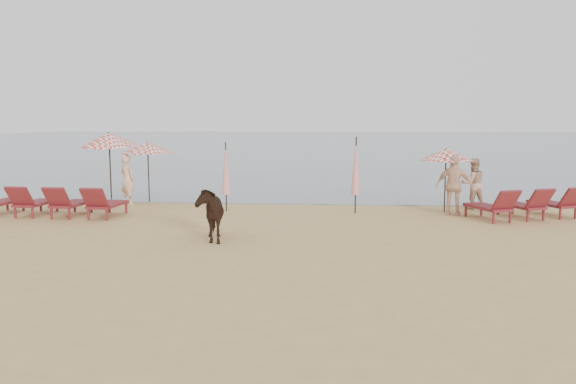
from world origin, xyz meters
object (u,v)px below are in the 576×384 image
object	(u,v)px
lounger_cluster_right	(526,204)
umbrella_open_left_a	(148,148)
umbrella_closed_right	(356,166)
beachgoer_right_b	(454,185)
umbrella_open_left_b	(109,139)
beachgoer_right_a	(473,184)
beachgoer_left	(127,180)
lounger_cluster_left	(49,201)
cow	(209,213)
umbrella_open_right	(446,155)
umbrella_closed_left	(226,169)

from	to	relation	value
lounger_cluster_right	umbrella_open_left_a	distance (m)	13.38
umbrella_closed_right	beachgoer_right_b	bearing A→B (deg)	-3.10
lounger_cluster_right	umbrella_open_left_b	world-z (taller)	umbrella_open_left_b
umbrella_open_left_a	beachgoer_right_a	bearing A→B (deg)	19.68
umbrella_closed_right	beachgoer_right_a	distance (m)	4.36
umbrella_open_left_a	beachgoer_right_b	distance (m)	11.16
umbrella_closed_right	beachgoer_left	distance (m)	8.44
lounger_cluster_right	umbrella_closed_right	distance (m)	5.45
umbrella_open_left_b	umbrella_closed_right	distance (m)	9.91
lounger_cluster_left	lounger_cluster_right	bearing A→B (deg)	6.78
cow	beachgoer_right_a	bearing A→B (deg)	19.65
umbrella_open_right	beachgoer_right_b	world-z (taller)	umbrella_open_right
umbrella_closed_right	cow	xyz separation A→B (m)	(-3.93, -4.62, -0.85)
umbrella_open_left_b	beachgoer_right_a	world-z (taller)	umbrella_open_left_b
lounger_cluster_right	umbrella_open_right	xyz separation A→B (m)	(-2.27, 1.22, 1.45)
umbrella_open_left_a	lounger_cluster_left	bearing A→B (deg)	-98.05
lounger_cluster_right	beachgoer_right_b	world-z (taller)	beachgoer_right_b
umbrella_open_right	umbrella_closed_right	bearing A→B (deg)	165.08
umbrella_closed_left	umbrella_closed_right	size ratio (longest dim) A/B	0.93
lounger_cluster_left	cow	size ratio (longest dim) A/B	2.70
beachgoer_left	umbrella_closed_left	bearing A→B (deg)	-168.12
umbrella_open_right	beachgoer_right_a	xyz separation A→B (m)	(1.10, 0.73, -1.05)
beachgoer_left	umbrella_closed_right	bearing A→B (deg)	-159.68
umbrella_open_left_a	beachgoer_right_a	world-z (taller)	umbrella_open_left_a
beachgoer_right_a	umbrella_closed_right	bearing A→B (deg)	5.41
lounger_cluster_left	umbrella_closed_right	xyz separation A→B (m)	(9.83, 1.49, 1.08)
umbrella_closed_right	beachgoer_right_a	xyz separation A→B (m)	(4.12, 1.26, -0.68)
lounger_cluster_right	umbrella_open_left_b	xyz separation A→B (m)	(-14.79, 3.42, 1.86)
umbrella_open_right	beachgoer_left	bearing A→B (deg)	151.08
umbrella_open_left_b	umbrella_closed_right	xyz separation A→B (m)	(9.50, -2.72, -0.78)
beachgoer_left	beachgoer_right_a	bearing A→B (deg)	-150.88
umbrella_closed_left	lounger_cluster_right	bearing A→B (deg)	-4.68
umbrella_open_left_a	beachgoer_right_a	xyz separation A→B (m)	(11.83, -0.73, -1.18)
umbrella_closed_left	cow	bearing A→B (deg)	-84.53
umbrella_open_left_b	beachgoer_right_a	size ratio (longest dim) A/B	1.53
umbrella_closed_right	beachgoer_left	xyz separation A→B (m)	(-8.30, 1.35, -0.65)
beachgoer_right_a	umbrella_open_left_b	bearing A→B (deg)	-17.71
umbrella_open_right	umbrella_closed_left	distance (m)	7.43
umbrella_open_left_a	cow	size ratio (longest dim) A/B	1.36
umbrella_open_left_a	beachgoer_left	xyz separation A→B (m)	(-0.59, -0.64, -1.15)
umbrella_closed_left	cow	size ratio (longest dim) A/B	1.40
cow	beachgoer_right_a	xyz separation A→B (m)	(8.05, 5.88, 0.17)
lounger_cluster_left	beachgoer_left	distance (m)	3.25
umbrella_open_left_a	beachgoer_right_a	distance (m)	11.91
lounger_cluster_right	beachgoer_right_a	distance (m)	2.31
umbrella_closed_left	umbrella_closed_right	world-z (taller)	umbrella_closed_right
umbrella_closed_right	cow	distance (m)	6.12
beachgoer_left	lounger_cluster_left	bearing A→B (deg)	91.30
lounger_cluster_right	umbrella_open_right	size ratio (longest dim) A/B	1.70
umbrella_open_right	beachgoer_right_a	world-z (taller)	umbrella_open_right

